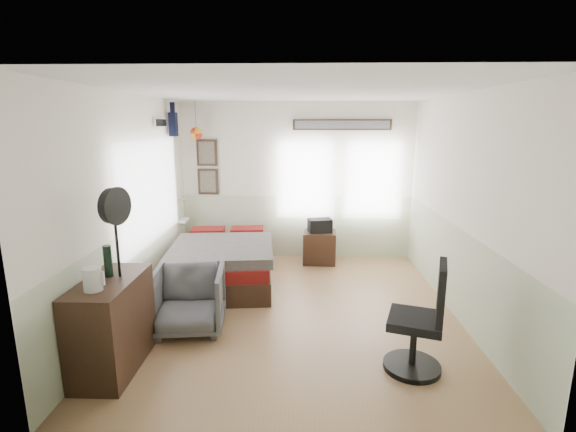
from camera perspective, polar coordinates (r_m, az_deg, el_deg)
name	(u,v)px	position (r m, az deg, el deg)	size (l,w,h in m)	color
ground_plane	(295,311)	(5.47, 0.94, -12.83)	(4.00, 4.50, 0.01)	#A47D57
room_shell	(289,183)	(5.18, 0.17, 4.47)	(4.02, 4.52, 2.71)	white
wall_decor	(230,138)	(7.00, -7.97, 10.46)	(3.55, 1.32, 1.44)	#362314
bed	(224,262)	(6.36, -8.77, -6.22)	(1.57, 2.09, 0.63)	#312015
dresser	(112,324)	(4.48, -22.88, -13.48)	(0.48, 1.00, 0.90)	#312015
armchair	(189,300)	(5.00, -13.40, -11.06)	(0.78, 0.80, 0.73)	#57575A
nightstand	(319,247)	(7.15, 4.32, -4.29)	(0.54, 0.44, 0.54)	#312015
task_chair	(421,327)	(4.28, 17.76, -14.31)	(0.61, 0.61, 1.10)	black
kettle	(93,279)	(4.07, -25.16, -7.83)	(0.18, 0.16, 0.21)	silver
bottle	(108,261)	(4.36, -23.41, -5.68)	(0.08, 0.08, 0.31)	black
stand_fan	(115,208)	(4.18, -22.59, 1.08)	(0.19, 0.35, 0.87)	black
black_bag	(320,225)	(7.05, 4.37, -1.30)	(0.38, 0.25, 0.22)	black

